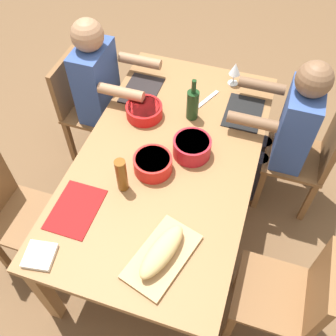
{
  "coord_description": "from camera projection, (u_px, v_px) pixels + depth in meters",
  "views": [
    {
      "loc": [
        -1.35,
        -0.44,
        2.45
      ],
      "look_at": [
        0.0,
        0.0,
        0.63
      ],
      "focal_mm": 40.79,
      "sensor_mm": 36.0,
      "label": 1
    }
  ],
  "objects": [
    {
      "name": "ground_plane",
      "position": [
        168.0,
        220.0,
        2.81
      ],
      "size": [
        8.0,
        8.0,
        0.0
      ],
      "primitive_type": "plane",
      "color": "brown"
    },
    {
      "name": "dining_table",
      "position": [
        168.0,
        165.0,
        2.29
      ],
      "size": [
        1.8,
        1.02,
        0.74
      ],
      "color": "olive",
      "rests_on": "ground_plane"
    },
    {
      "name": "chair_far_left",
      "position": [
        12.0,
        211.0,
        2.3
      ],
      "size": [
        0.4,
        0.4,
        0.85
      ],
      "color": "brown",
      "rests_on": "ground_plane"
    },
    {
      "name": "chair_near_left",
      "position": [
        290.0,
        296.0,
        1.98
      ],
      "size": [
        0.4,
        0.4,
        0.85
      ],
      "color": "brown",
      "rests_on": "ground_plane"
    },
    {
      "name": "chair_far_right",
      "position": [
        84.0,
        104.0,
        2.88
      ],
      "size": [
        0.4,
        0.4,
        0.85
      ],
      "color": "brown",
      "rests_on": "ground_plane"
    },
    {
      "name": "diner_far_right",
      "position": [
        102.0,
        87.0,
        2.67
      ],
      "size": [
        0.41,
        0.53,
        1.2
      ],
      "color": "#2D2D38",
      "rests_on": "ground_plane"
    },
    {
      "name": "chair_near_right",
      "position": [
        308.0,
        156.0,
        2.56
      ],
      "size": [
        0.4,
        0.4,
        0.85
      ],
      "color": "brown",
      "rests_on": "ground_plane"
    },
    {
      "name": "diner_near_right",
      "position": [
        289.0,
        128.0,
        2.42
      ],
      "size": [
        0.41,
        0.53,
        1.2
      ],
      "color": "#2D2D38",
      "rests_on": "ground_plane"
    },
    {
      "name": "serving_bowl_fruit",
      "position": [
        153.0,
        163.0,
        2.12
      ],
      "size": [
        0.22,
        0.22,
        0.1
      ],
      "color": "red",
      "rests_on": "dining_table"
    },
    {
      "name": "serving_bowl_greens",
      "position": [
        144.0,
        110.0,
        2.4
      ],
      "size": [
        0.23,
        0.23,
        0.08
      ],
      "color": "red",
      "rests_on": "dining_table"
    },
    {
      "name": "serving_bowl_pasta",
      "position": [
        192.0,
        146.0,
        2.19
      ],
      "size": [
        0.22,
        0.22,
        0.11
      ],
      "color": "#B21923",
      "rests_on": "dining_table"
    },
    {
      "name": "cutting_board",
      "position": [
        162.0,
        257.0,
        1.83
      ],
      "size": [
        0.45,
        0.32,
        0.02
      ],
      "primitive_type": "cube",
      "rotation": [
        0.0,
        0.0,
        -0.28
      ],
      "color": "tan",
      "rests_on": "dining_table"
    },
    {
      "name": "bread_loaf",
      "position": [
        162.0,
        251.0,
        1.78
      ],
      "size": [
        0.34,
        0.2,
        0.09
      ],
      "primitive_type": "ellipsoid",
      "rotation": [
        0.0,
        0.0,
        -0.28
      ],
      "color": "tan",
      "rests_on": "cutting_board"
    },
    {
      "name": "wine_bottle",
      "position": [
        193.0,
        104.0,
        2.34
      ],
      "size": [
        0.08,
        0.08,
        0.29
      ],
      "color": "#193819",
      "rests_on": "dining_table"
    },
    {
      "name": "beer_bottle",
      "position": [
        122.0,
        175.0,
        2.0
      ],
      "size": [
        0.06,
        0.06,
        0.22
      ],
      "primitive_type": "cylinder",
      "color": "brown",
      "rests_on": "dining_table"
    },
    {
      "name": "wine_glass",
      "position": [
        235.0,
        70.0,
        2.54
      ],
      "size": [
        0.08,
        0.08,
        0.17
      ],
      "color": "silver",
      "rests_on": "dining_table"
    },
    {
      "name": "placemat_far_left",
      "position": [
        76.0,
        209.0,
        2.0
      ],
      "size": [
        0.32,
        0.23,
        0.01
      ],
      "primitive_type": "cube",
      "color": "maroon",
      "rests_on": "dining_table"
    },
    {
      "name": "placemat_far_right",
      "position": [
        142.0,
        90.0,
        2.58
      ],
      "size": [
        0.32,
        0.23,
        0.01
      ],
      "primitive_type": "cube",
      "color": "black",
      "rests_on": "dining_table"
    },
    {
      "name": "placemat_near_right",
      "position": [
        244.0,
        113.0,
        2.45
      ],
      "size": [
        0.32,
        0.23,
        0.01
      ],
      "primitive_type": "cube",
      "color": "black",
      "rests_on": "dining_table"
    },
    {
      "name": "carving_knife",
      "position": [
        207.0,
        100.0,
        2.52
      ],
      "size": [
        0.22,
        0.12,
        0.01
      ],
      "primitive_type": "cube",
      "rotation": [
        0.0,
        0.0,
        2.71
      ],
      "color": "silver",
      "rests_on": "dining_table"
    },
    {
      "name": "napkin_stack",
      "position": [
        40.0,
        256.0,
        1.83
      ],
      "size": [
        0.16,
        0.16,
        0.02
      ],
      "primitive_type": "cube",
      "rotation": [
        0.0,
        0.0,
        0.16
      ],
      "color": "white",
      "rests_on": "dining_table"
    }
  ]
}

